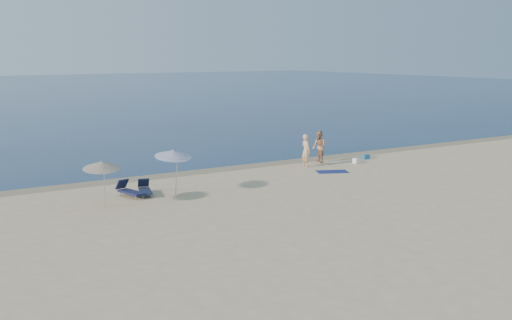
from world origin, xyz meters
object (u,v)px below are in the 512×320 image
Objects in this scene: person_right at (319,147)px; blue_cooler at (366,157)px; person_left at (306,150)px; umbrella_near at (173,154)px.

blue_cooler is (3.37, -0.55, -0.83)m from person_right.
umbrella_near is (-9.82, -2.64, 1.01)m from person_left.
person_right is 3.52m from blue_cooler.
umbrella_near is at bearing -164.77° from blue_cooler.
person_right is at bearing -58.69° from person_left.
umbrella_near is (-11.39, -3.39, 1.01)m from person_right.
person_right is at bearing 17.02° from umbrella_near.
blue_cooler is 15.14m from umbrella_near.
person_right is 4.84× the size of blue_cooler.
umbrella_near reaches higher than blue_cooler.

